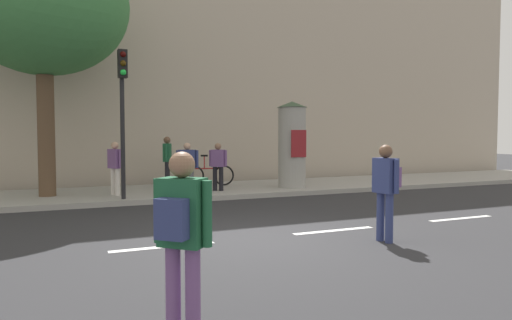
% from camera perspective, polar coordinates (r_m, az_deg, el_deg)
% --- Properties ---
extents(ground_plane, '(80.00, 80.00, 0.00)m').
position_cam_1_polar(ground_plane, '(8.68, -0.09, -9.62)').
color(ground_plane, '#2B2B2D').
extents(sidewalk_curb, '(36.00, 4.00, 0.15)m').
position_cam_1_polar(sidewalk_curb, '(15.26, -10.60, -3.92)').
color(sidewalk_curb, '#9E9B93').
rests_on(sidewalk_curb, ground_plane).
extents(lane_markings, '(25.80, 0.16, 0.01)m').
position_cam_1_polar(lane_markings, '(8.68, -0.09, -9.59)').
color(lane_markings, silver).
rests_on(lane_markings, ground_plane).
extents(building_backdrop, '(36.00, 5.00, 11.77)m').
position_cam_1_polar(building_backdrop, '(20.45, -13.98, 14.13)').
color(building_backdrop, '#B7A893').
rests_on(building_backdrop, ground_plane).
extents(traffic_light, '(0.24, 0.45, 4.06)m').
position_cam_1_polar(traffic_light, '(13.16, -16.11, 7.23)').
color(traffic_light, black).
rests_on(traffic_light, sidewalk_curb).
extents(poster_column, '(1.02, 1.02, 2.91)m').
position_cam_1_polar(poster_column, '(15.73, 4.46, 1.99)').
color(poster_column, '#9E9B93').
rests_on(poster_column, sidewalk_curb).
extents(street_tree, '(4.77, 4.77, 7.54)m').
position_cam_1_polar(street_tree, '(15.13, -24.75, 17.01)').
color(street_tree, brown).
rests_on(street_tree, sidewalk_curb).
extents(pedestrian_in_red_top, '(0.51, 0.51, 1.75)m').
position_cam_1_polar(pedestrian_in_red_top, '(4.30, -9.19, -8.41)').
color(pedestrian_in_red_top, '#724C84').
rests_on(pedestrian_in_red_top, ground_plane).
extents(pedestrian_in_light_jacket, '(0.42, 0.60, 1.74)m').
position_cam_1_polar(pedestrian_in_light_jacket, '(8.57, 15.74, -2.85)').
color(pedestrian_in_light_jacket, navy).
rests_on(pedestrian_in_light_jacket, ground_plane).
extents(pedestrian_with_backpack, '(0.41, 0.52, 1.58)m').
position_cam_1_polar(pedestrian_with_backpack, '(14.18, -16.98, -0.51)').
color(pedestrian_with_backpack, silver).
rests_on(pedestrian_with_backpack, sidewalk_curb).
extents(pedestrian_near_pole, '(0.37, 0.55, 1.73)m').
position_cam_1_polar(pedestrian_near_pole, '(16.06, -10.89, 0.31)').
color(pedestrian_near_pole, black).
rests_on(pedestrian_near_pole, sidewalk_curb).
extents(pedestrian_tallest, '(0.50, 0.43, 1.52)m').
position_cam_1_polar(pedestrian_tallest, '(14.74, -4.71, -0.41)').
color(pedestrian_tallest, black).
rests_on(pedestrian_tallest, sidewalk_curb).
extents(pedestrian_in_dark_shirt, '(0.63, 0.42, 1.54)m').
position_cam_1_polar(pedestrian_in_dark_shirt, '(14.00, -8.47, -0.48)').
color(pedestrian_in_dark_shirt, '#4C4C51').
rests_on(pedestrian_in_dark_shirt, sidewalk_curb).
extents(bicycle_leaning, '(1.74, 0.46, 1.09)m').
position_cam_1_polar(bicycle_leaning, '(16.25, -5.83, -1.82)').
color(bicycle_leaning, black).
rests_on(bicycle_leaning, sidewalk_curb).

